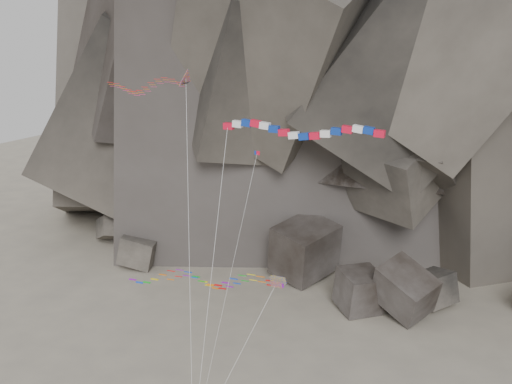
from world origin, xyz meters
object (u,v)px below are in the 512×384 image
at_px(parafoil_kite, 196,278).
at_px(banner_kite, 299,131).
at_px(pennant_kite, 239,234).
at_px(delta_kite, 142,86).

bearing_deg(parafoil_kite, banner_kite, 22.27).
bearing_deg(banner_kite, parafoil_kite, -174.94).
distance_m(parafoil_kite, pennant_kite, 7.31).
xyz_separation_m(banner_kite, pennant_kite, (-4.24, -2.39, -8.43)).
xyz_separation_m(parafoil_kite, pennant_kite, (4.91, -1.59, 5.18)).
distance_m(banner_kite, parafoil_kite, 16.42).
height_order(banner_kite, pennant_kite, banner_kite).
distance_m(banner_kite, pennant_kite, 9.73).
bearing_deg(banner_kite, delta_kite, -178.25).
distance_m(delta_kite, pennant_kite, 15.38).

